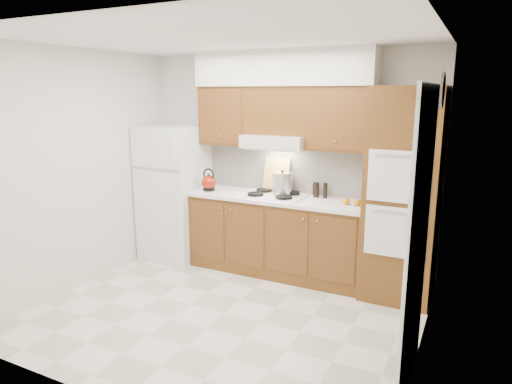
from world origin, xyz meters
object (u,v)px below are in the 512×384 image
fridge (175,192)px  oven_cabinet (403,195)px  kettle (209,183)px  stock_pot (282,183)px

fridge → oven_cabinet: oven_cabinet is taller
oven_cabinet → kettle: 2.30m
oven_cabinet → kettle: (-2.30, -0.06, -0.06)m
fridge → kettle: (0.54, -0.03, 0.18)m
fridge → oven_cabinet: bearing=0.7°
oven_cabinet → kettle: size_ratio=12.08×
fridge → oven_cabinet: size_ratio=0.78×
kettle → oven_cabinet: bearing=22.2°
kettle → stock_pot: bearing=29.9°
oven_cabinet → kettle: oven_cabinet is taller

